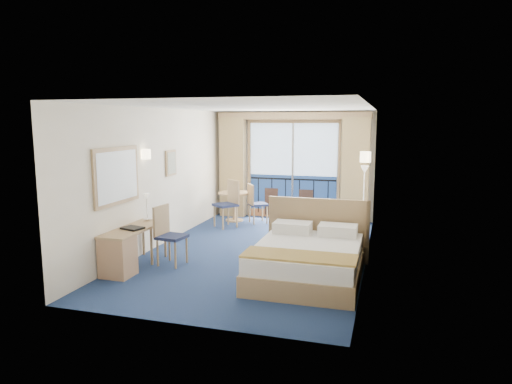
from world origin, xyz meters
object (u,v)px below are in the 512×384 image
Objects in this scene: armchair at (346,224)px; round_table at (234,199)px; desk_chair at (167,231)px; table_chair_b at (229,201)px; nightstand at (353,244)px; desk at (121,251)px; bed at (308,259)px; table_chair_a at (255,201)px; floor_lamp at (364,181)px.

round_table is at bearing -44.21° from armchair.
armchair is 3.82m from desk_chair.
armchair is 2.77m from table_chair_b.
nightstand is at bearing 76.74° from armchair.
desk reaches higher than armchair.
bed is 4.04m from table_chair_a.
floor_lamp reaches higher than round_table.
table_chair_a is at bearing 85.26° from table_chair_b.
round_table is 0.64m from table_chair_b.
desk_chair is at bearing -157.91° from nightstand.
bed is 2.98m from desk.
armchair is at bearing 30.01° from table_chair_b.
table_chair_b is (-3.03, -0.56, -0.49)m from floor_lamp.
floor_lamp reaches higher than desk_chair.
nightstand is 0.53× the size of desk_chair.
table_chair_b is (0.52, 3.68, 0.24)m from desk.
round_table is (-3.12, 0.07, -0.57)m from floor_lamp.
round_table is (-0.04, 3.62, -0.03)m from desk_chair.
table_chair_b is (-2.40, 3.03, 0.30)m from bed.
table_chair_b reaches higher than round_table.
table_chair_a is at bearing 76.66° from desk.
bed reaches higher than table_chair_a.
table_chair_b reaches higher than armchair.
floor_lamp is 1.01× the size of desk.
desk_chair is at bearing 18.78° from armchair.
desk is 4.32m from table_chair_a.
floor_lamp is 4.73m from desk_chair.
armchair is 0.69× the size of desk_chair.
desk_chair is 2.99m from table_chair_b.
table_chair_a is (0.57, -0.11, -0.00)m from round_table.
bed is 3.73m from floor_lamp.
floor_lamp is at bearing -34.12° from desk_chair.
floor_lamp is 5.57m from desk.
floor_lamp reaches higher than armchair.
floor_lamp reaches higher than nightstand.
round_table reaches higher than armchair.
nightstand is 2.46m from floor_lamp.
nightstand is at bearing -61.05° from desk_chair.
table_chair_b reaches higher than desk.
nightstand is 0.68× the size of round_table.
nightstand is at bearing -167.09° from table_chair_a.
desk_chair reaches higher than nightstand.
round_table is (-3.09, 2.38, 0.27)m from nightstand.
floor_lamp reaches higher than table_chair_a.
bed reaches higher than table_chair_b.
desk is (-3.55, -4.23, -0.74)m from floor_lamp.
nightstand is 0.77× the size of armchair.
table_chair_b is (-2.73, 0.38, 0.29)m from armchair.
table_chair_b is (-0.48, -0.52, 0.08)m from table_chair_a.
table_chair_b reaches higher than table_chair_a.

